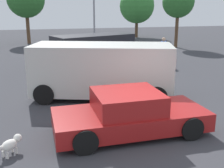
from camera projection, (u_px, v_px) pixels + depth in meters
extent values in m
plane|color=#38383D|center=(144.00, 133.00, 7.92)|extent=(80.00, 80.00, 0.00)
cube|color=maroon|center=(130.00, 119.00, 7.87)|extent=(4.29, 1.83, 0.50)
cube|color=maroon|center=(127.00, 101.00, 7.70)|extent=(1.81, 1.67, 0.56)
cube|color=slate|center=(156.00, 99.00, 7.91)|extent=(0.07, 1.53, 0.47)
cube|color=slate|center=(97.00, 104.00, 7.48)|extent=(0.07, 1.53, 0.47)
cylinder|color=black|center=(164.00, 107.00, 9.05)|extent=(0.64, 0.23, 0.64)
cylinder|color=black|center=(191.00, 128.00, 7.47)|extent=(0.64, 0.23, 0.64)
cylinder|color=black|center=(75.00, 116.00, 8.31)|extent=(0.64, 0.23, 0.64)
cylinder|color=black|center=(85.00, 142.00, 6.73)|extent=(0.64, 0.23, 0.64)
ellipsoid|color=white|center=(9.00, 145.00, 6.67)|extent=(0.48, 0.48, 0.25)
sphere|color=white|center=(18.00, 138.00, 6.88)|extent=(0.20, 0.20, 0.20)
sphere|color=white|center=(20.00, 137.00, 6.94)|extent=(0.09, 0.09, 0.09)
cylinder|color=white|center=(12.00, 149.00, 6.87)|extent=(0.06, 0.06, 0.16)
cylinder|color=white|center=(16.00, 150.00, 6.81)|extent=(0.06, 0.06, 0.16)
cylinder|color=white|center=(3.00, 154.00, 6.64)|extent=(0.06, 0.06, 0.16)
cylinder|color=white|center=(7.00, 155.00, 6.58)|extent=(0.06, 0.06, 0.16)
sphere|color=white|center=(0.00, 148.00, 6.45)|extent=(0.11, 0.11, 0.11)
cube|color=silver|center=(102.00, 69.00, 10.78)|extent=(5.65, 3.61, 1.87)
cube|color=slate|center=(171.00, 59.00, 10.50)|extent=(0.60, 1.64, 0.75)
cylinder|color=black|center=(153.00, 83.00, 11.78)|extent=(0.80, 0.48, 0.76)
cylinder|color=black|center=(157.00, 97.00, 9.93)|extent=(0.80, 0.48, 0.76)
cylinder|color=black|center=(58.00, 81.00, 12.04)|extent=(0.80, 0.48, 0.76)
cylinder|color=black|center=(44.00, 94.00, 10.19)|extent=(0.80, 0.48, 0.76)
cube|color=black|center=(94.00, 49.00, 16.51)|extent=(5.09, 3.37, 1.65)
cube|color=slate|center=(57.00, 46.00, 15.14)|extent=(0.59, 1.53, 0.66)
cylinder|color=black|center=(74.00, 66.00, 15.01)|extent=(0.84, 0.50, 0.80)
cylinder|color=black|center=(60.00, 61.00, 16.43)|extent=(0.84, 0.50, 0.80)
cylinder|color=black|center=(126.00, 59.00, 16.94)|extent=(0.84, 0.50, 0.80)
cylinder|color=black|center=(110.00, 55.00, 18.36)|extent=(0.84, 0.50, 0.80)
cylinder|color=navy|center=(162.00, 59.00, 16.88)|extent=(0.13, 0.13, 0.86)
cylinder|color=navy|center=(163.00, 58.00, 17.02)|extent=(0.13, 0.13, 0.86)
cube|color=#3359B2|center=(163.00, 46.00, 16.75)|extent=(0.46, 0.44, 0.61)
cylinder|color=#3359B2|center=(162.00, 48.00, 16.58)|extent=(0.09, 0.09, 0.72)
cylinder|color=#3359B2|center=(165.00, 47.00, 16.96)|extent=(0.09, 0.09, 0.72)
sphere|color=tan|center=(164.00, 39.00, 16.64)|extent=(0.23, 0.23, 0.23)
cylinder|color=gray|center=(94.00, 12.00, 22.13)|extent=(0.14, 0.14, 6.09)
cylinder|color=brown|center=(136.00, 28.00, 32.60)|extent=(0.34, 0.34, 2.09)
sphere|color=#387F38|center=(137.00, 6.00, 31.93)|extent=(3.96, 3.96, 3.96)
cylinder|color=brown|center=(177.00, 31.00, 24.42)|extent=(0.29, 0.29, 2.87)
sphere|color=#2D6B2D|center=(178.00, 2.00, 23.76)|extent=(2.71, 2.71, 2.71)
cylinder|color=brown|center=(28.00, 29.00, 26.97)|extent=(0.33, 0.33, 2.87)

